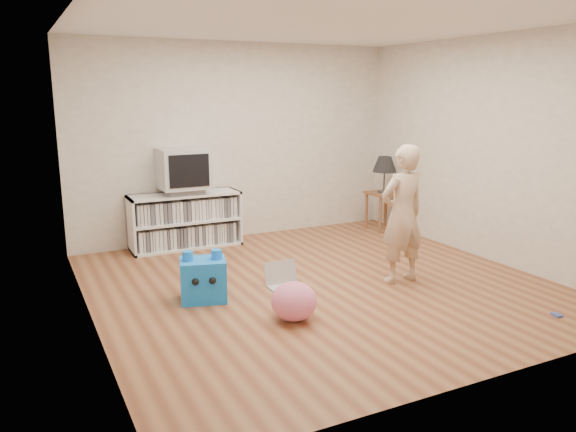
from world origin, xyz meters
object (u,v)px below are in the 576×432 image
at_px(dvd_deck, 184,191).
at_px(person, 402,215).
at_px(crt_tv, 183,168).
at_px(table_lamp, 385,165).
at_px(side_table, 383,201).
at_px(plush_blue, 203,279).
at_px(laptop, 283,279).
at_px(media_unit, 185,220).
at_px(plush_pink, 294,301).

bearing_deg(dvd_deck, person, -54.92).
distance_m(crt_tv, table_lamp, 2.84).
relative_size(side_table, plush_blue, 1.10).
relative_size(side_table, table_lamp, 1.07).
bearing_deg(crt_tv, laptop, -76.10).
height_order(media_unit, crt_tv, crt_tv).
height_order(crt_tv, laptop, crt_tv).
bearing_deg(side_table, laptop, -147.01).
distance_m(dvd_deck, person, 2.84).
distance_m(table_lamp, person, 2.29).
distance_m(side_table, plush_pink, 3.57).
height_order(plush_blue, plush_pink, plush_blue).
xyz_separation_m(person, plush_blue, (-2.02, 0.40, -0.51)).
bearing_deg(dvd_deck, media_unit, 90.00).
bearing_deg(plush_blue, table_lamp, 40.98).
distance_m(dvd_deck, crt_tv, 0.29).
distance_m(media_unit, side_table, 2.84).
relative_size(dvd_deck, side_table, 0.82).
xyz_separation_m(dvd_deck, table_lamp, (2.82, -0.37, 0.21)).
xyz_separation_m(crt_tv, person, (1.63, -2.32, -0.30)).
relative_size(dvd_deck, crt_tv, 0.75).
xyz_separation_m(person, plush_pink, (-1.47, -0.42, -0.55)).
distance_m(table_lamp, plush_blue, 3.64).
bearing_deg(person, table_lamp, -123.52).
distance_m(table_lamp, plush_pink, 3.64).
bearing_deg(crt_tv, plush_pink, -86.58).
height_order(side_table, plush_blue, side_table).
height_order(crt_tv, plush_blue, crt_tv).
height_order(dvd_deck, plush_pink, dvd_deck).
xyz_separation_m(media_unit, dvd_deck, (0.00, -0.02, 0.39)).
bearing_deg(plush_pink, crt_tv, 93.42).
bearing_deg(crt_tv, plush_blue, -101.61).
bearing_deg(plush_blue, crt_tv, 93.57).
relative_size(media_unit, laptop, 3.93).
height_order(crt_tv, table_lamp, crt_tv).
relative_size(crt_tv, laptop, 1.69).
distance_m(dvd_deck, side_table, 2.86).
relative_size(crt_tv, plush_blue, 1.20).
relative_size(plush_blue, plush_pink, 1.24).
bearing_deg(table_lamp, plush_blue, -154.19).
bearing_deg(person, crt_tv, -57.08).
height_order(media_unit, plush_pink, media_unit).
bearing_deg(media_unit, dvd_deck, -90.00).
xyz_separation_m(person, laptop, (-1.16, 0.43, -0.66)).
xyz_separation_m(media_unit, person, (1.63, -2.34, 0.37)).
distance_m(media_unit, plush_blue, 1.98).
bearing_deg(laptop, table_lamp, 32.99).
bearing_deg(side_table, plush_pink, -138.27).
relative_size(media_unit, table_lamp, 2.72).
bearing_deg(plush_blue, media_unit, 93.68).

